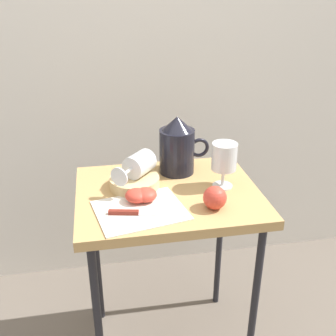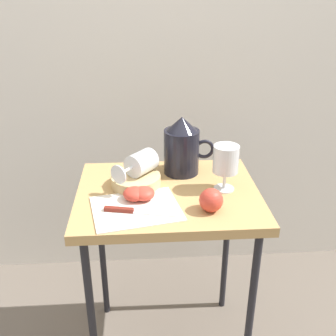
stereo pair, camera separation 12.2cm
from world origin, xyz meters
name	(u,v)px [view 2 (the right image)]	position (x,y,z in m)	size (l,w,h in m)	color
curtain_drape	(159,61)	(0.00, 0.54, 0.97)	(2.40, 0.03, 1.94)	silver
table	(168,210)	(0.00, 0.00, 0.60)	(0.57, 0.45, 0.67)	tan
linen_napkin	(136,209)	(-0.10, -0.10, 0.67)	(0.25, 0.20, 0.00)	silver
basket_tray	(136,181)	(-0.10, 0.05, 0.68)	(0.16, 0.16, 0.04)	tan
pitcher	(182,150)	(0.06, 0.13, 0.75)	(0.17, 0.12, 0.20)	black
wine_glass_upright	(226,161)	(0.18, 0.00, 0.76)	(0.08, 0.08, 0.15)	silver
wine_glass_tipped_near	(141,163)	(-0.08, 0.06, 0.74)	(0.15, 0.16, 0.07)	silver
apple_half_left	(135,194)	(-0.10, -0.05, 0.69)	(0.07, 0.07, 0.04)	#CC3D2D
apple_half_right	(143,193)	(-0.08, -0.05, 0.69)	(0.07, 0.07, 0.04)	#CC3D2D
apple_whole	(211,200)	(0.11, -0.12, 0.70)	(0.07, 0.07, 0.07)	#CC3D2D
knife	(131,211)	(-0.11, -0.13, 0.68)	(0.22, 0.06, 0.01)	silver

